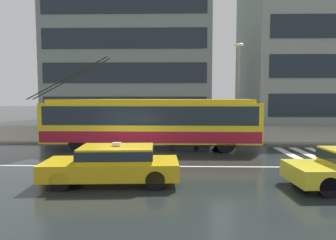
{
  "coord_description": "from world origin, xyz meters",
  "views": [
    {
      "loc": [
        2.33,
        -13.41,
        2.92
      ],
      "look_at": [
        1.94,
        4.02,
        1.55
      ],
      "focal_mm": 31.58,
      "sensor_mm": 36.0,
      "label": 1
    }
  ],
  "objects_px": {
    "pedestrian_approaching_curb": "(172,114)",
    "taxi_oncoming_near": "(114,163)",
    "trolleybus": "(152,121)",
    "pedestrian_walking_past": "(196,123)",
    "pedestrian_at_shelter": "(207,112)",
    "street_lamp": "(239,83)"
  },
  "relations": [
    {
      "from": "trolleybus",
      "to": "pedestrian_walking_past",
      "type": "bearing_deg",
      "value": 46.55
    },
    {
      "from": "pedestrian_approaching_curb",
      "to": "pedestrian_walking_past",
      "type": "xyz_separation_m",
      "value": [
        1.61,
        -1.08,
        -0.56
      ]
    },
    {
      "from": "pedestrian_at_shelter",
      "to": "pedestrian_approaching_curb",
      "type": "xyz_separation_m",
      "value": [
        -2.45,
        -0.35,
        -0.1
      ]
    },
    {
      "from": "street_lamp",
      "to": "pedestrian_at_shelter",
      "type": "bearing_deg",
      "value": 132.85
    },
    {
      "from": "taxi_oncoming_near",
      "to": "pedestrian_approaching_curb",
      "type": "height_order",
      "value": "pedestrian_approaching_curb"
    },
    {
      "from": "taxi_oncoming_near",
      "to": "pedestrian_approaching_curb",
      "type": "bearing_deg",
      "value": 80.16
    },
    {
      "from": "trolleybus",
      "to": "pedestrian_approaching_curb",
      "type": "relative_size",
      "value": 6.35
    },
    {
      "from": "pedestrian_approaching_curb",
      "to": "taxi_oncoming_near",
      "type": "bearing_deg",
      "value": -99.84
    },
    {
      "from": "pedestrian_approaching_curb",
      "to": "pedestrian_at_shelter",
      "type": "bearing_deg",
      "value": 8.08
    },
    {
      "from": "taxi_oncoming_near",
      "to": "pedestrian_walking_past",
      "type": "height_order",
      "value": "pedestrian_walking_past"
    },
    {
      "from": "trolleybus",
      "to": "taxi_oncoming_near",
      "type": "bearing_deg",
      "value": -96.3
    },
    {
      "from": "pedestrian_at_shelter",
      "to": "pedestrian_walking_past",
      "type": "relative_size",
      "value": 1.19
    },
    {
      "from": "trolleybus",
      "to": "pedestrian_approaching_curb",
      "type": "xyz_separation_m",
      "value": [
        1.12,
        3.97,
        0.19
      ]
    },
    {
      "from": "trolleybus",
      "to": "taxi_oncoming_near",
      "type": "height_order",
      "value": "trolleybus"
    },
    {
      "from": "pedestrian_approaching_curb",
      "to": "street_lamp",
      "type": "height_order",
      "value": "street_lamp"
    },
    {
      "from": "trolleybus",
      "to": "pedestrian_approaching_curb",
      "type": "height_order",
      "value": "trolleybus"
    },
    {
      "from": "trolleybus",
      "to": "taxi_oncoming_near",
      "type": "distance_m",
      "value": 6.89
    },
    {
      "from": "pedestrian_approaching_curb",
      "to": "pedestrian_walking_past",
      "type": "height_order",
      "value": "pedestrian_approaching_curb"
    },
    {
      "from": "trolleybus",
      "to": "pedestrian_at_shelter",
      "type": "bearing_deg",
      "value": 50.43
    },
    {
      "from": "taxi_oncoming_near",
      "to": "pedestrian_at_shelter",
      "type": "distance_m",
      "value": 11.98
    },
    {
      "from": "pedestrian_approaching_curb",
      "to": "trolleybus",
      "type": "bearing_deg",
      "value": -105.73
    },
    {
      "from": "taxi_oncoming_near",
      "to": "pedestrian_walking_past",
      "type": "bearing_deg",
      "value": 70.22
    }
  ]
}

